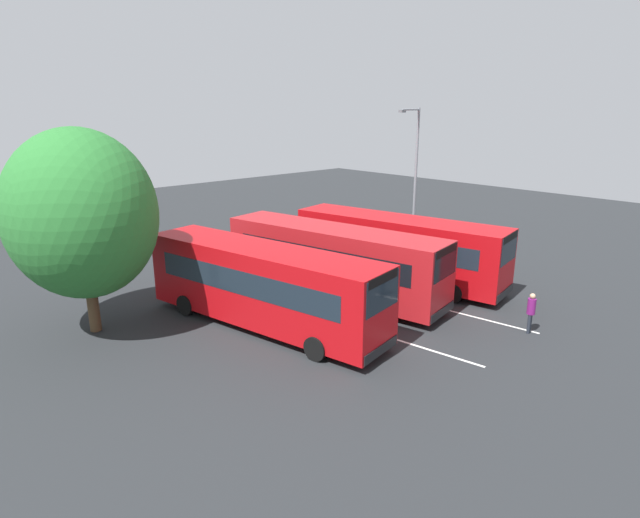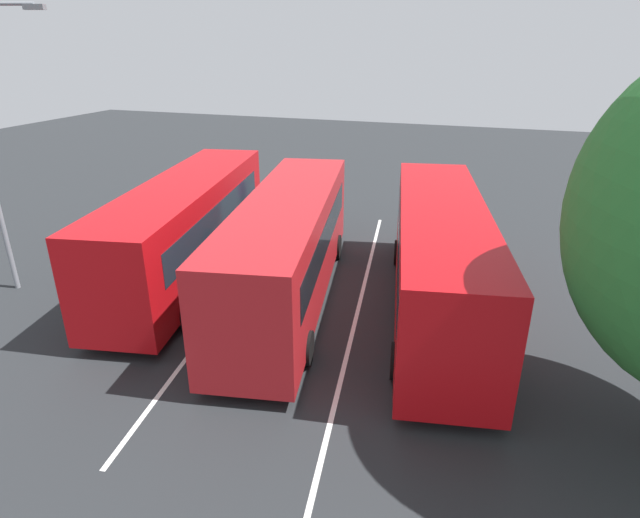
% 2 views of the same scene
% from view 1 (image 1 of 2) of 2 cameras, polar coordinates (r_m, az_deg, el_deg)
% --- Properties ---
extents(ground_plane, '(77.28, 77.28, 0.00)m').
position_cam_1_polar(ground_plane, '(24.52, 1.75, -4.41)').
color(ground_plane, '#232628').
extents(bus_far_left, '(11.24, 4.30, 3.32)m').
position_cam_1_polar(bus_far_left, '(21.09, -6.16, -2.76)').
color(bus_far_left, '#B70C11').
rests_on(bus_far_left, ground).
extents(bus_center_left, '(11.24, 4.36, 3.32)m').
position_cam_1_polar(bus_center_left, '(24.29, 1.51, -0.10)').
color(bus_center_left, '#AD191E').
rests_on(bus_center_left, ground).
extents(bus_center_right, '(11.24, 4.39, 3.32)m').
position_cam_1_polar(bus_center_right, '(26.72, 8.52, 1.24)').
color(bus_center_right, '#B70C11').
rests_on(bus_center_right, ground).
extents(pedestrian, '(0.38, 0.38, 1.66)m').
position_cam_1_polar(pedestrian, '(22.26, 21.98, -5.15)').
color(pedestrian, '#232833').
rests_on(pedestrian, ground).
extents(street_lamp, '(0.90, 2.69, 8.60)m').
position_cam_1_polar(street_lamp, '(31.42, 10.21, 9.21)').
color(street_lamp, gray).
rests_on(street_lamp, ground).
extents(depot_tree, '(6.14, 5.52, 7.97)m').
position_cam_1_polar(depot_tree, '(21.76, -24.54, 4.45)').
color(depot_tree, '#4C3823').
rests_on(depot_tree, ground).
extents(lane_stripe_outer_left, '(16.50, 2.45, 0.01)m').
position_cam_1_polar(lane_stripe_outer_left, '(23.22, -1.88, -5.61)').
color(lane_stripe_outer_left, silver).
rests_on(lane_stripe_outer_left, ground).
extents(lane_stripe_inner_left, '(16.50, 2.45, 0.01)m').
position_cam_1_polar(lane_stripe_inner_left, '(25.92, 4.98, -3.29)').
color(lane_stripe_inner_left, silver).
rests_on(lane_stripe_inner_left, ground).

